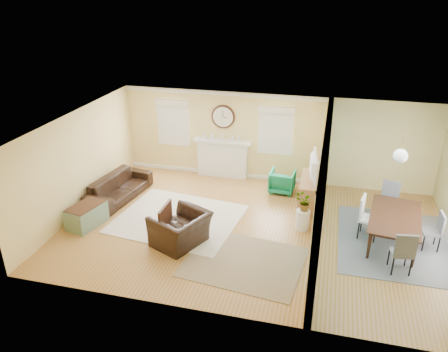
{
  "coord_description": "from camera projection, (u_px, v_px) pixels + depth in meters",
  "views": [
    {
      "loc": [
        1.54,
        -8.93,
        5.5
      ],
      "look_at": [
        -0.8,
        0.3,
        1.2
      ],
      "focal_mm": 35.0,
      "sensor_mm": 36.0,
      "label": 1
    }
  ],
  "objects": [
    {
      "name": "wall_clock",
      "position": [
        223.0,
        117.0,
        12.69
      ],
      "size": [
        0.7,
        0.07,
        0.7
      ],
      "color": "#412313",
      "rests_on": "wall_back"
    },
    {
      "name": "floor",
      "position": [
        253.0,
        230.0,
        10.49
      ],
      "size": [
        9.0,
        9.0,
        0.0
      ],
      "primitive_type": "plane",
      "color": "#9F6823",
      "rests_on": "ground"
    },
    {
      "name": "credenza",
      "position": [
        309.0,
        192.0,
        11.43
      ],
      "size": [
        0.47,
        1.39,
        0.8
      ],
      "color": "#A47647",
      "rests_on": "floor"
    },
    {
      "name": "dining_table",
      "position": [
        395.0,
        229.0,
        9.85
      ],
      "size": [
        1.34,
        2.07,
        0.68
      ],
      "primitive_type": "imported",
      "rotation": [
        0.0,
        0.0,
        1.43
      ],
      "color": "#412313",
      "rests_on": "floor"
    },
    {
      "name": "tv",
      "position": [
        311.0,
        167.0,
        11.13
      ],
      "size": [
        0.29,
        1.18,
        0.67
      ],
      "primitive_type": "imported",
      "rotation": [
        0.0,
        0.0,
        1.69
      ],
      "color": "black",
      "rests_on": "credenza"
    },
    {
      "name": "green_chair",
      "position": [
        282.0,
        181.0,
        12.27
      ],
      "size": [
        0.71,
        0.73,
        0.62
      ],
      "primitive_type": "imported",
      "rotation": [
        0.0,
        0.0,
        3.07
      ],
      "color": "#117D4B",
      "rests_on": "floor"
    },
    {
      "name": "fireplace",
      "position": [
        222.0,
        158.0,
        13.13
      ],
      "size": [
        1.7,
        0.3,
        1.17
      ],
      "color": "white",
      "rests_on": "ground"
    },
    {
      "name": "ceiling",
      "position": [
        256.0,
        126.0,
        9.42
      ],
      "size": [
        9.0,
        6.0,
        0.02
      ],
      "primitive_type": "cube",
      "color": "white",
      "rests_on": "wall_back"
    },
    {
      "name": "rug_grey",
      "position": [
        393.0,
        242.0,
        9.99
      ],
      "size": [
        2.43,
        3.03,
        0.01
      ],
      "primitive_type": "cube",
      "color": "slate",
      "rests_on": "floor"
    },
    {
      "name": "rug_jute",
      "position": [
        244.0,
        262.0,
        9.29
      ],
      "size": [
        2.64,
        2.25,
        0.01
      ],
      "primitive_type": "cube",
      "rotation": [
        0.0,
        0.0,
        -0.12
      ],
      "color": "#937C5C",
      "rests_on": "floor"
    },
    {
      "name": "partition",
      "position": [
        323.0,
        180.0,
        9.85
      ],
      "size": [
        0.17,
        6.0,
        2.6
      ],
      "color": "#DEC272",
      "rests_on": "ground"
    },
    {
      "name": "wall_front",
      "position": [
        222.0,
        254.0,
        7.31
      ],
      "size": [
        9.0,
        0.02,
        2.6
      ],
      "primitive_type": "cube",
      "color": "#DEC272",
      "rests_on": "ground"
    },
    {
      "name": "dining_chair_e",
      "position": [
        432.0,
        228.0,
        9.57
      ],
      "size": [
        0.42,
        0.42,
        0.89
      ],
      "color": "slate",
      "rests_on": "floor"
    },
    {
      "name": "dining_chair_s",
      "position": [
        402.0,
        247.0,
        8.78
      ],
      "size": [
        0.48,
        0.48,
        0.97
      ],
      "color": "slate",
      "rests_on": "floor"
    },
    {
      "name": "garden_stool",
      "position": [
        303.0,
        220.0,
        10.44
      ],
      "size": [
        0.33,
        0.33,
        0.49
      ],
      "primitive_type": "cylinder",
      "color": "white",
      "rests_on": "floor"
    },
    {
      "name": "window_left",
      "position": [
        173.0,
        119.0,
        13.1
      ],
      "size": [
        1.05,
        0.13,
        1.42
      ],
      "color": "white",
      "rests_on": "wall_back"
    },
    {
      "name": "trunk",
      "position": [
        87.0,
        215.0,
        10.59
      ],
      "size": [
        0.77,
        1.05,
        0.54
      ],
      "color": "gray",
      "rests_on": "floor"
    },
    {
      "name": "wall_back",
      "position": [
        274.0,
        138.0,
        12.61
      ],
      "size": [
        9.0,
        0.02,
        2.6
      ],
      "primitive_type": "cube",
      "color": "#DEC272",
      "rests_on": "ground"
    },
    {
      "name": "dining_chair_n",
      "position": [
        389.0,
        198.0,
        10.77
      ],
      "size": [
        0.51,
        0.51,
        0.96
      ],
      "color": "slate",
      "rests_on": "floor"
    },
    {
      "name": "eames_chair",
      "position": [
        181.0,
        229.0,
        9.79
      ],
      "size": [
        1.41,
        1.48,
        0.76
      ],
      "primitive_type": "imported",
      "rotation": [
        0.0,
        0.0,
        -2.0
      ],
      "color": "black",
      "rests_on": "floor"
    },
    {
      "name": "window_right",
      "position": [
        276.0,
        127.0,
        12.41
      ],
      "size": [
        1.05,
        0.13,
        1.42
      ],
      "color": "white",
      "rests_on": "wall_back"
    },
    {
      "name": "rug_cream",
      "position": [
        178.0,
        219.0,
        10.97
      ],
      "size": [
        3.22,
        2.88,
        0.02
      ],
      "primitive_type": "cube",
      "rotation": [
        0.0,
        0.0,
        -0.12
      ],
      "color": "#F3EACE",
      "rests_on": "floor"
    },
    {
      "name": "pendant",
      "position": [
        400.0,
        156.0,
        8.92
      ],
      "size": [
        0.3,
        0.3,
        0.55
      ],
      "color": "gold",
      "rests_on": "ceiling"
    },
    {
      "name": "sofa",
      "position": [
        119.0,
        187.0,
        11.92
      ],
      "size": [
        1.14,
        2.25,
        0.63
      ],
      "primitive_type": "imported",
      "rotation": [
        0.0,
        0.0,
        1.43
      ],
      "color": "black",
      "rests_on": "floor"
    },
    {
      "name": "dining_chair_w",
      "position": [
        370.0,
        215.0,
        9.94
      ],
      "size": [
        0.54,
        0.54,
        1.01
      ],
      "color": "white",
      "rests_on": "floor"
    },
    {
      "name": "wall_left",
      "position": [
        79.0,
        162.0,
        10.96
      ],
      "size": [
        0.02,
        6.0,
        2.6
      ],
      "primitive_type": "cube",
      "color": "#DEC272",
      "rests_on": "ground"
    },
    {
      "name": "potted_plant",
      "position": [
        304.0,
        203.0,
        10.26
      ],
      "size": [
        0.49,
        0.47,
        0.42
      ],
      "primitive_type": "imported",
      "rotation": [
        0.0,
        0.0,
        3.64
      ],
      "color": "#337F33",
      "rests_on": "garden_stool"
    }
  ]
}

